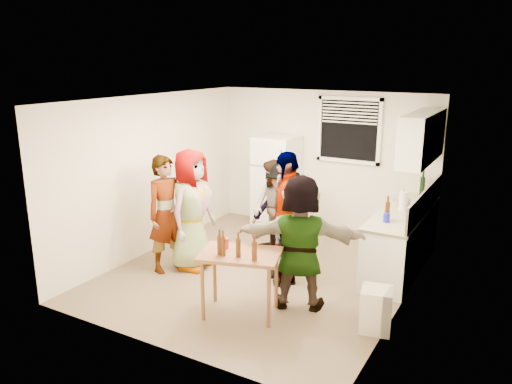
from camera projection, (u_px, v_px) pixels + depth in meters
The scene contains 23 objects.
room at pixel (262, 273), 7.28m from camera, with size 4.00×4.50×2.50m, color silver, non-canonical shape.
window at pixel (349, 130), 8.44m from camera, with size 1.12×0.10×1.06m, color white, non-canonical shape.
refrigerator at pixel (276, 183), 8.99m from camera, with size 0.70×0.70×1.70m, color white.
counter_lower at pixel (401, 241), 7.32m from camera, with size 0.60×2.20×0.86m, color white.
countertop at pixel (404, 212), 7.20m from camera, with size 0.64×2.22×0.04m, color beige.
backsplash at pixel (425, 201), 7.02m from camera, with size 0.03×2.20×0.36m, color #A7A29A.
upper_cabinets at pixel (422, 137), 7.03m from camera, with size 0.34×1.60×0.70m, color white.
kettle at pixel (404, 206), 7.40m from camera, with size 0.24×0.20×0.20m, color silver, non-canonical shape.
paper_towel at pixel (403, 210), 7.22m from camera, with size 0.13×0.13×0.28m, color white.
wine_bottle at pixel (421, 196), 7.97m from camera, with size 0.08×0.08×0.31m, color black.
beer_bottle_counter at pixel (387, 220), 6.79m from camera, with size 0.06×0.06×0.25m, color #47230C.
blue_cup at pixel (386, 222), 6.69m from camera, with size 0.09×0.09×0.12m, color #1C1ED9.
picture_frame at pixel (426, 200), 7.43m from camera, with size 0.02×0.19×0.16m, color #DFC15B.
trash_bin at pixel (376, 310), 5.68m from camera, with size 0.35×0.35×0.51m, color white.
serving_table at pixel (241, 313), 6.12m from camera, with size 0.94×0.63×0.80m, color brown, non-canonical shape.
beer_bottle_table at pixel (238, 257), 5.79m from camera, with size 0.06×0.06×0.22m, color #47230C.
red_cup at pixel (225, 248), 6.06m from camera, with size 0.10×0.10×0.13m, color red.
guest_grey at pixel (194, 266), 7.50m from camera, with size 0.88×1.79×0.57m, color gray.
guest_stripe at pixel (169, 269), 7.41m from camera, with size 0.63×1.72×0.41m, color #141933.
guest_back_left at pixel (273, 254), 7.99m from camera, with size 0.74×1.52×0.58m, color #4E3821.
guest_back_right at pixel (282, 255), 7.93m from camera, with size 0.97×1.51×0.56m, color #414146.
guest_black at pixel (285, 279), 7.05m from camera, with size 1.08×1.84×0.45m, color black.
guest_orange at pixel (299, 305), 6.31m from camera, with size 1.58×1.71×0.50m, color #F38A61.
Camera 1 is at (3.24, -5.89, 3.02)m, focal length 35.00 mm.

